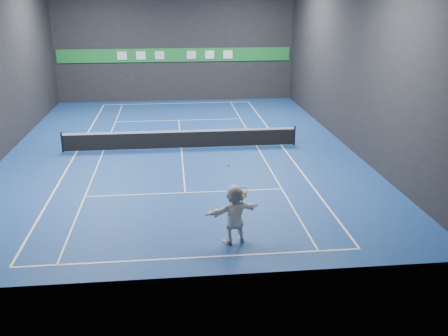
{
  "coord_description": "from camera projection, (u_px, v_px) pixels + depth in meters",
  "views": [
    {
      "loc": [
        -0.45,
        -25.79,
        7.82
      ],
      "look_at": [
        1.49,
        -7.73,
        1.5
      ],
      "focal_mm": 40.0,
      "sensor_mm": 36.0,
      "label": 1
    }
  ],
  "objects": [
    {
      "name": "ground",
      "position": [
        181.0,
        148.0,
        26.84
      ],
      "size": [
        26.0,
        26.0,
        0.0
      ],
      "primitive_type": "plane",
      "color": "navy",
      "rests_on": "ground"
    },
    {
      "name": "wall_back",
      "position": [
        175.0,
        41.0,
        37.57
      ],
      "size": [
        18.0,
        0.1,
        9.0
      ],
      "primitive_type": "cube",
      "color": "black",
      "rests_on": "ground"
    },
    {
      "name": "wall_front",
      "position": [
        189.0,
        128.0,
        13.15
      ],
      "size": [
        18.0,
        0.1,
        9.0
      ],
      "primitive_type": "cube",
      "color": "black",
      "rests_on": "ground"
    },
    {
      "name": "wall_right",
      "position": [
        350.0,
        61.0,
        26.27
      ],
      "size": [
        0.1,
        26.0,
        9.0
      ],
      "primitive_type": "cube",
      "color": "black",
      "rests_on": "ground"
    },
    {
      "name": "baseline_near",
      "position": [
        191.0,
        258.0,
        15.67
      ],
      "size": [
        10.98,
        0.08,
        0.01
      ],
      "primitive_type": "cube",
      "color": "white",
      "rests_on": "ground"
    },
    {
      "name": "baseline_far",
      "position": [
        177.0,
        103.0,
        38.0
      ],
      "size": [
        10.98,
        0.08,
        0.01
      ],
      "primitive_type": "cube",
      "color": "white",
      "rests_on": "ground"
    },
    {
      "name": "sideline_doubles_left",
      "position": [
        77.0,
        152.0,
        26.28
      ],
      "size": [
        0.08,
        23.78,
        0.01
      ],
      "primitive_type": "cube",
      "color": "white",
      "rests_on": "ground"
    },
    {
      "name": "sideline_doubles_right",
      "position": [
        281.0,
        145.0,
        27.39
      ],
      "size": [
        0.08,
        23.78,
        0.01
      ],
      "primitive_type": "cube",
      "color": "white",
      "rests_on": "ground"
    },
    {
      "name": "sideline_singles_left",
      "position": [
        104.0,
        151.0,
        26.42
      ],
      "size": [
        0.06,
        23.78,
        0.01
      ],
      "primitive_type": "cube",
      "color": "white",
      "rests_on": "ground"
    },
    {
      "name": "sideline_singles_right",
      "position": [
        257.0,
        146.0,
        27.25
      ],
      "size": [
        0.06,
        23.78,
        0.01
      ],
      "primitive_type": "cube",
      "color": "white",
      "rests_on": "ground"
    },
    {
      "name": "service_line_near",
      "position": [
        185.0,
        193.0,
        20.83
      ],
      "size": [
        8.23,
        0.06,
        0.01
      ],
      "primitive_type": "cube",
      "color": "white",
      "rests_on": "ground"
    },
    {
      "name": "service_line_far",
      "position": [
        179.0,
        120.0,
        32.85
      ],
      "size": [
        8.23,
        0.06,
        0.01
      ],
      "primitive_type": "cube",
      "color": "white",
      "rests_on": "ground"
    },
    {
      "name": "center_service_line",
      "position": [
        181.0,
        148.0,
        26.84
      ],
      "size": [
        0.06,
        12.8,
        0.01
      ],
      "primitive_type": "cube",
      "color": "white",
      "rests_on": "ground"
    },
    {
      "name": "player",
      "position": [
        234.0,
        214.0,
        16.36
      ],
      "size": [
        1.99,
        1.18,
        2.04
      ],
      "primitive_type": "imported",
      "rotation": [
        0.0,
        0.0,
        3.47
      ],
      "color": "white",
      "rests_on": "ground"
    },
    {
      "name": "tennis_ball",
      "position": [
        228.0,
        166.0,
        15.81
      ],
      "size": [
        0.07,
        0.07,
        0.07
      ],
      "primitive_type": "sphere",
      "color": "yellow",
      "rests_on": "player"
    },
    {
      "name": "tennis_net",
      "position": [
        181.0,
        139.0,
        26.66
      ],
      "size": [
        12.5,
        0.1,
        1.07
      ],
      "color": "black",
      "rests_on": "ground"
    },
    {
      "name": "sponsor_banner",
      "position": [
        176.0,
        55.0,
        37.83
      ],
      "size": [
        17.64,
        0.11,
        1.0
      ],
      "color": "#1B7E2F",
      "rests_on": "wall_back"
    },
    {
      "name": "tennis_racket",
      "position": [
        243.0,
        192.0,
        16.19
      ],
      "size": [
        0.43,
        0.4,
        0.59
      ],
      "color": "red",
      "rests_on": "player"
    }
  ]
}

